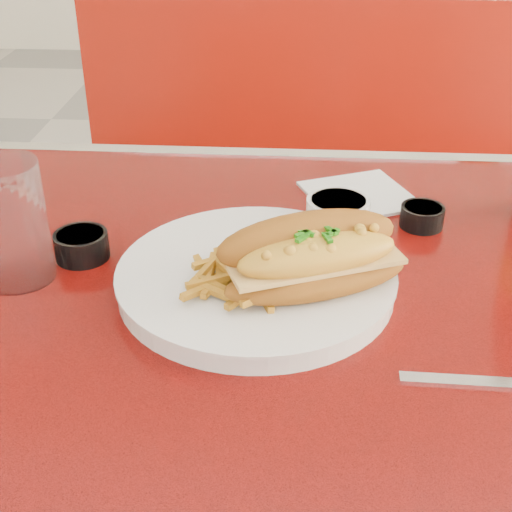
# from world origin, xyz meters

# --- Properties ---
(diner_table) EXTENTS (1.23, 0.83, 0.77)m
(diner_table) POSITION_xyz_m (0.00, 0.00, 0.61)
(diner_table) COLOR red
(diner_table) RESTS_ON ground
(booth_bench_far) EXTENTS (1.20, 0.51, 0.90)m
(booth_bench_far) POSITION_xyz_m (0.00, 0.81, 0.29)
(booth_bench_far) COLOR maroon
(booth_bench_far) RESTS_ON ground
(dinner_plate) EXTENTS (0.31, 0.31, 0.02)m
(dinner_plate) POSITION_xyz_m (-0.14, 0.01, 0.78)
(dinner_plate) COLOR white
(dinner_plate) RESTS_ON diner_table
(mac_hoagie) EXTENTS (0.22, 0.16, 0.09)m
(mac_hoagie) POSITION_xyz_m (-0.07, -0.01, 0.83)
(mac_hoagie) COLOR #985918
(mac_hoagie) RESTS_ON dinner_plate
(fries_pile) EXTENTS (0.10, 0.09, 0.03)m
(fries_pile) POSITION_xyz_m (-0.16, -0.02, 0.80)
(fries_pile) COLOR gold
(fries_pile) RESTS_ON dinner_plate
(fork) EXTENTS (0.03, 0.13, 0.00)m
(fork) POSITION_xyz_m (-0.07, -0.01, 0.79)
(fork) COLOR silver
(fork) RESTS_ON dinner_plate
(gravy_ramekin) EXTENTS (0.08, 0.08, 0.04)m
(gravy_ramekin) POSITION_xyz_m (-0.04, 0.15, 0.79)
(gravy_ramekin) COLOR white
(gravy_ramekin) RESTS_ON diner_table
(sauce_cup_left) EXTENTS (0.08, 0.08, 0.03)m
(sauce_cup_left) POSITION_xyz_m (-0.34, 0.07, 0.79)
(sauce_cup_left) COLOR black
(sauce_cup_left) RESTS_ON diner_table
(sauce_cup_right) EXTENTS (0.07, 0.07, 0.03)m
(sauce_cup_right) POSITION_xyz_m (0.06, 0.17, 0.79)
(sauce_cup_right) COLOR black
(sauce_cup_right) RESTS_ON diner_table
(water_tumbler) EXTENTS (0.09, 0.09, 0.14)m
(water_tumbler) POSITION_xyz_m (-0.40, 0.02, 0.84)
(water_tumbler) COLOR #C4E1FC
(water_tumbler) RESTS_ON diner_table
(paper_napkin) EXTENTS (0.17, 0.17, 0.00)m
(paper_napkin) POSITION_xyz_m (-0.01, 0.25, 0.77)
(paper_napkin) COLOR white
(paper_napkin) RESTS_ON diner_table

